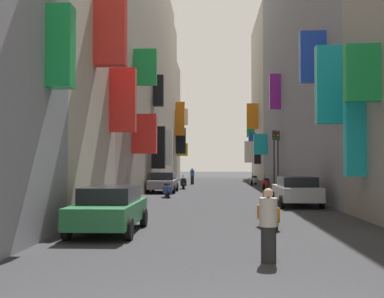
% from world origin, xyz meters
% --- Properties ---
extents(ground_plane, '(140.00, 140.00, 0.00)m').
position_xyz_m(ground_plane, '(0.00, 30.00, 0.00)').
color(ground_plane, '#2D2D30').
extents(building_left_mid_b, '(7.37, 33.22, 19.64)m').
position_xyz_m(building_left_mid_b, '(-7.99, 32.91, 9.81)').
color(building_left_mid_b, '#9E9384').
rests_on(building_left_mid_b, ground).
extents(building_left_mid_c, '(7.20, 3.93, 18.51)m').
position_xyz_m(building_left_mid_c, '(-7.96, 51.50, 9.22)').
color(building_left_mid_c, '#9E9384').
rests_on(building_left_mid_c, ground).
extents(building_left_far, '(7.35, 6.54, 15.03)m').
position_xyz_m(building_left_far, '(-7.98, 56.72, 7.51)').
color(building_left_far, gray).
rests_on(building_left_far, ground).
extents(building_right_mid_c, '(7.35, 30.27, 20.08)m').
position_xyz_m(building_right_mid_c, '(8.00, 29.82, 10.04)').
color(building_right_mid_c, gray).
rests_on(building_right_mid_c, ground).
extents(building_right_far, '(7.37, 15.04, 19.99)m').
position_xyz_m(building_right_far, '(7.99, 52.48, 9.98)').
color(building_right_far, '#B2A899').
rests_on(building_right_far, ground).
extents(parked_car_silver, '(1.99, 4.15, 1.41)m').
position_xyz_m(parked_car_silver, '(3.57, 17.69, 0.75)').
color(parked_car_silver, '#B7B7BC').
rests_on(parked_car_silver, ground).
extents(parked_car_grey, '(1.94, 4.13, 1.40)m').
position_xyz_m(parked_car_grey, '(-3.95, 27.51, 0.74)').
color(parked_car_grey, slate).
rests_on(parked_car_grey, ground).
extents(parked_car_green, '(1.88, 4.05, 1.37)m').
position_xyz_m(parked_car_green, '(-3.58, 8.84, 0.73)').
color(parked_car_green, '#236638').
rests_on(parked_car_green, ground).
extents(scooter_orange, '(0.61, 1.91, 1.13)m').
position_xyz_m(scooter_orange, '(1.29, 9.97, 0.46)').
color(scooter_orange, orange).
rests_on(scooter_orange, ground).
extents(scooter_white, '(0.80, 1.76, 1.13)m').
position_xyz_m(scooter_white, '(3.34, 38.11, 0.46)').
color(scooter_white, silver).
rests_on(scooter_white, ground).
extents(scooter_black, '(0.57, 1.77, 1.13)m').
position_xyz_m(scooter_black, '(-2.79, 31.72, 0.46)').
color(scooter_black, black).
rests_on(scooter_black, ground).
extents(scooter_blue, '(0.64, 1.76, 1.13)m').
position_xyz_m(scooter_blue, '(-3.21, 22.86, 0.46)').
color(scooter_blue, '#2D4CAD').
rests_on(scooter_blue, ground).
extents(scooter_red, '(0.75, 1.70, 1.13)m').
position_xyz_m(scooter_red, '(3.63, 31.12, 0.46)').
color(scooter_red, red).
rests_on(scooter_red, ground).
extents(pedestrian_crossing, '(0.54, 0.54, 1.58)m').
position_xyz_m(pedestrian_crossing, '(-2.42, 39.46, 0.78)').
color(pedestrian_crossing, black).
rests_on(pedestrian_crossing, ground).
extents(pedestrian_near_left, '(0.54, 0.54, 1.56)m').
position_xyz_m(pedestrian_near_left, '(0.68, 4.86, 0.77)').
color(pedestrian_near_left, black).
rests_on(pedestrian_near_left, ground).
extents(traffic_light_near_corner, '(0.26, 0.34, 4.55)m').
position_xyz_m(traffic_light_near_corner, '(4.59, 31.19, 3.08)').
color(traffic_light_near_corner, '#2D2D2D').
rests_on(traffic_light_near_corner, ground).
extents(traffic_light_far_corner, '(0.26, 0.34, 4.72)m').
position_xyz_m(traffic_light_far_corner, '(4.57, 33.21, 3.18)').
color(traffic_light_far_corner, '#2D2D2D').
rests_on(traffic_light_far_corner, ground).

